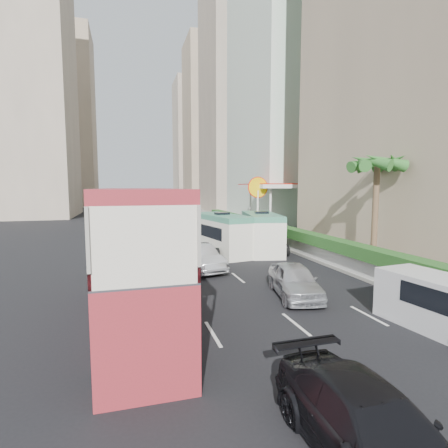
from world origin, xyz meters
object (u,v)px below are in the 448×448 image
object	(u,v)px
car_silver_lane_a	(200,270)
minibus_near	(222,234)
palm_tree	(375,217)
panel_van_far	(231,227)
panel_van_near	(448,306)
shell_station	(276,208)
double_decker_bus	(138,256)
minibus_far	(261,233)
car_silver_lane_b	(294,296)
van_asset	(220,249)

from	to	relation	value
car_silver_lane_a	minibus_near	bearing A→B (deg)	49.12
minibus_near	palm_tree	bearing A→B (deg)	-60.35
palm_tree	car_silver_lane_a	bearing A→B (deg)	160.94
panel_van_far	panel_van_near	bearing A→B (deg)	-92.13
shell_station	double_decker_bus	bearing A→B (deg)	-124.82
panel_van_far	palm_tree	bearing A→B (deg)	-79.92
panel_van_near	palm_tree	xyz separation A→B (m)	(3.45, 8.13, 2.42)
minibus_far	shell_station	world-z (taller)	shell_station
minibus_far	palm_tree	size ratio (longest dim) A/B	1.07
car_silver_lane_b	shell_station	world-z (taller)	shell_station
double_decker_bus	minibus_far	size ratio (longest dim) A/B	1.60
panel_van_far	palm_tree	xyz separation A→B (m)	(3.91, -16.57, 2.30)
car_silver_lane_a	car_silver_lane_b	distance (m)	7.12
panel_van_far	minibus_near	bearing A→B (deg)	-114.37
car_silver_lane_a	minibus_near	distance (m)	5.89
minibus_near	palm_tree	world-z (taller)	palm_tree
car_silver_lane_b	van_asset	distance (m)	13.26
car_silver_lane_a	palm_tree	world-z (taller)	palm_tree
minibus_far	panel_van_near	distance (m)	16.34
car_silver_lane_a	palm_tree	size ratio (longest dim) A/B	0.76
car_silver_lane_a	minibus_near	size ratio (longest dim) A/B	0.71
palm_tree	car_silver_lane_b	bearing A→B (deg)	-156.35
panel_van_near	shell_station	distance (m)	27.77
double_decker_bus	car_silver_lane_b	distance (m)	7.61
panel_van_far	car_silver_lane_a	bearing A→B (deg)	-117.70
double_decker_bus	van_asset	world-z (taller)	double_decker_bus
minibus_near	palm_tree	size ratio (longest dim) A/B	1.06
minibus_near	shell_station	bearing A→B (deg)	38.25
minibus_far	panel_van_far	bearing A→B (deg)	101.43
car_silver_lane_b	panel_van_far	world-z (taller)	panel_van_far
van_asset	panel_van_far	bearing A→B (deg)	68.77
car_silver_lane_b	panel_van_near	world-z (taller)	panel_van_near
car_silver_lane_b	minibus_far	bearing A→B (deg)	86.88
van_asset	minibus_far	size ratio (longest dim) A/B	0.65
panel_van_near	palm_tree	size ratio (longest dim) A/B	0.75
car_silver_lane_b	car_silver_lane_a	bearing A→B (deg)	127.76
minibus_far	panel_van_far	xyz separation A→B (m)	(-0.00, 8.38, -0.44)
panel_van_far	shell_station	size ratio (longest dim) A/B	0.68
double_decker_bus	palm_tree	distance (m)	14.39
minibus_near	shell_station	xyz separation A→B (m)	(9.29, 10.63, 1.24)
double_decker_bus	panel_van_near	size ratio (longest dim) A/B	2.29
car_silver_lane_b	panel_van_far	size ratio (longest dim) A/B	0.84
van_asset	panel_van_far	distance (m)	6.95
minibus_near	palm_tree	xyz separation A→B (m)	(7.09, -8.37, 1.87)
van_asset	shell_station	xyz separation A→B (m)	(8.95, 8.68, 2.75)
van_asset	minibus_near	xyz separation A→B (m)	(-0.34, -1.95, 1.51)
double_decker_bus	minibus_near	distance (m)	14.11
double_decker_bus	panel_van_near	distance (m)	11.25
van_asset	minibus_far	bearing A→B (deg)	-33.57
minibus_near	car_silver_lane_b	bearing A→B (deg)	-98.63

